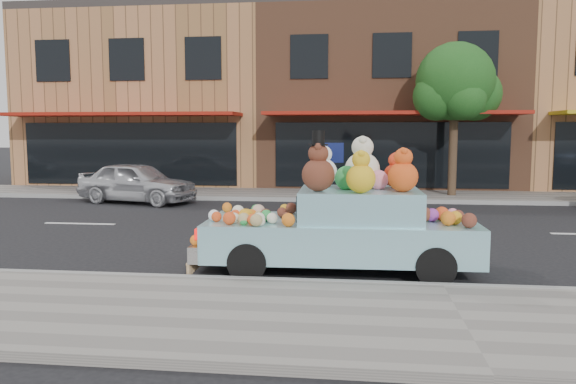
# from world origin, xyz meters

# --- Properties ---
(ground) EXTENTS (120.00, 120.00, 0.00)m
(ground) POSITION_xyz_m (0.00, 0.00, 0.00)
(ground) COLOR black
(ground) RESTS_ON ground
(near_sidewalk) EXTENTS (60.00, 3.00, 0.12)m
(near_sidewalk) POSITION_xyz_m (0.00, -6.50, 0.06)
(near_sidewalk) COLOR gray
(near_sidewalk) RESTS_ON ground
(far_sidewalk) EXTENTS (60.00, 3.00, 0.12)m
(far_sidewalk) POSITION_xyz_m (0.00, 6.50, 0.06)
(far_sidewalk) COLOR gray
(far_sidewalk) RESTS_ON ground
(near_kerb) EXTENTS (60.00, 0.12, 0.13)m
(near_kerb) POSITION_xyz_m (0.00, -5.00, 0.07)
(near_kerb) COLOR gray
(near_kerb) RESTS_ON ground
(far_kerb) EXTENTS (60.00, 0.12, 0.13)m
(far_kerb) POSITION_xyz_m (0.00, 5.00, 0.07)
(far_kerb) COLOR gray
(far_kerb) RESTS_ON ground
(storefront_left) EXTENTS (10.00, 9.80, 7.30)m
(storefront_left) POSITION_xyz_m (-10.00, 11.97, 3.64)
(storefront_left) COLOR #AB7147
(storefront_left) RESTS_ON ground
(storefront_mid) EXTENTS (10.00, 9.80, 7.30)m
(storefront_mid) POSITION_xyz_m (0.00, 11.97, 3.64)
(storefront_mid) COLOR brown
(storefront_mid) RESTS_ON ground
(street_tree) EXTENTS (3.00, 2.70, 5.22)m
(street_tree) POSITION_xyz_m (2.03, 6.55, 3.69)
(street_tree) COLOR #38281C
(street_tree) RESTS_ON ground
(car_silver) EXTENTS (4.12, 2.48, 1.31)m
(car_silver) POSITION_xyz_m (-8.16, 4.09, 0.66)
(car_silver) COLOR silver
(car_silver) RESTS_ON ground
(art_car) EXTENTS (4.52, 1.86, 2.29)m
(art_car) POSITION_xyz_m (-1.45, -3.96, 0.80)
(art_car) COLOR black
(art_car) RESTS_ON ground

